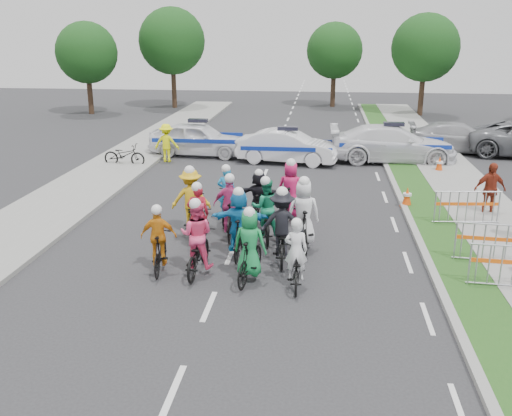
# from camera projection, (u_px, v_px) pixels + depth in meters

# --- Properties ---
(ground) EXTENTS (90.00, 90.00, 0.00)m
(ground) POSITION_uv_depth(u_px,v_px,m) (209.00, 307.00, 12.30)
(ground) COLOR #28282B
(ground) RESTS_ON ground
(curb_right) EXTENTS (0.20, 60.00, 0.12)m
(curb_right) POSITION_uv_depth(u_px,v_px,m) (416.00, 234.00, 16.45)
(curb_right) COLOR gray
(curb_right) RESTS_ON ground
(grass_strip) EXTENTS (1.20, 60.00, 0.11)m
(grass_strip) POSITION_uv_depth(u_px,v_px,m) (441.00, 236.00, 16.38)
(grass_strip) COLOR #184616
(grass_strip) RESTS_ON ground
(sidewalk_right) EXTENTS (2.40, 60.00, 0.13)m
(sidewalk_right) POSITION_uv_depth(u_px,v_px,m) (506.00, 238.00, 16.17)
(sidewalk_right) COLOR gray
(sidewalk_right) RESTS_ON ground
(sidewalk_left) EXTENTS (3.00, 60.00, 0.13)m
(sidewalk_left) POSITION_uv_depth(u_px,v_px,m) (35.00, 219.00, 17.74)
(sidewalk_left) COLOR gray
(sidewalk_left) RESTS_ON ground
(rider_0) EXTENTS (0.65, 1.69, 1.70)m
(rider_0) POSITION_uv_depth(u_px,v_px,m) (296.00, 263.00, 13.14)
(rider_0) COLOR black
(rider_0) RESTS_ON ground
(rider_1) EXTENTS (0.86, 1.83, 1.86)m
(rider_1) POSITION_uv_depth(u_px,v_px,m) (250.00, 252.00, 13.36)
(rider_1) COLOR black
(rider_1) RESTS_ON ground
(rider_2) EXTENTS (0.83, 1.92, 1.93)m
(rider_2) POSITION_uv_depth(u_px,v_px,m) (197.00, 245.00, 13.81)
(rider_2) COLOR black
(rider_2) RESTS_ON ground
(rider_3) EXTENTS (0.91, 1.70, 1.75)m
(rider_3) POSITION_uv_depth(u_px,v_px,m) (160.00, 245.00, 13.92)
(rider_3) COLOR black
(rider_3) RESTS_ON ground
(rider_4) EXTENTS (1.15, 2.01, 2.01)m
(rider_4) POSITION_uv_depth(u_px,v_px,m) (282.00, 233.00, 14.51)
(rider_4) COLOR black
(rider_4) RESTS_ON ground
(rider_5) EXTENTS (1.52, 1.82, 1.91)m
(rider_5) POSITION_uv_depth(u_px,v_px,m) (239.00, 227.00, 14.82)
(rider_5) COLOR black
(rider_5) RESTS_ON ground
(rider_6) EXTENTS (0.92, 1.93, 1.89)m
(rider_6) POSITION_uv_depth(u_px,v_px,m) (199.00, 226.00, 15.41)
(rider_6) COLOR black
(rider_6) RESTS_ON ground
(rider_7) EXTENTS (0.93, 2.01, 2.06)m
(rider_7) POSITION_uv_depth(u_px,v_px,m) (303.00, 221.00, 15.32)
(rider_7) COLOR black
(rider_7) RESTS_ON ground
(rider_8) EXTENTS (0.94, 1.93, 1.89)m
(rider_8) POSITION_uv_depth(u_px,v_px,m) (266.00, 216.00, 15.99)
(rider_8) COLOR black
(rider_8) RESTS_ON ground
(rider_9) EXTENTS (0.99, 1.85, 1.91)m
(rider_9) POSITION_uv_depth(u_px,v_px,m) (231.00, 213.00, 16.20)
(rider_9) COLOR black
(rider_9) RESTS_ON ground
(rider_10) EXTENTS (1.21, 2.08, 2.04)m
(rider_10) POSITION_uv_depth(u_px,v_px,m) (191.00, 207.00, 16.57)
(rider_10) COLOR black
(rider_10) RESTS_ON ground
(rider_11) EXTENTS (1.44, 1.71, 1.75)m
(rider_11) POSITION_uv_depth(u_px,v_px,m) (259.00, 201.00, 17.30)
(rider_11) COLOR black
(rider_11) RESTS_ON ground
(rider_12) EXTENTS (0.65, 1.81, 1.84)m
(rider_12) POSITION_uv_depth(u_px,v_px,m) (227.00, 203.00, 17.59)
(rider_12) COLOR black
(rider_12) RESTS_ON ground
(rider_13) EXTENTS (0.90, 1.96, 2.00)m
(rider_13) POSITION_uv_depth(u_px,v_px,m) (291.00, 197.00, 17.63)
(rider_13) COLOR black
(rider_13) RESTS_ON ground
(police_car_0) EXTENTS (4.75, 2.23, 1.57)m
(police_car_0) POSITION_uv_depth(u_px,v_px,m) (199.00, 139.00, 26.86)
(police_car_0) COLOR white
(police_car_0) RESTS_ON ground
(police_car_1) EXTENTS (4.65, 2.19, 1.47)m
(police_car_1) POSITION_uv_depth(u_px,v_px,m) (287.00, 147.00, 25.33)
(police_car_1) COLOR white
(police_car_1) RESTS_ON ground
(police_car_2) EXTENTS (5.65, 2.37, 1.63)m
(police_car_2) POSITION_uv_depth(u_px,v_px,m) (392.00, 144.00, 25.53)
(police_car_2) COLOR white
(police_car_2) RESTS_ON ground
(civilian_sedan) EXTENTS (4.98, 2.35, 1.40)m
(civilian_sedan) POSITION_uv_depth(u_px,v_px,m) (459.00, 138.00, 27.62)
(civilian_sedan) COLOR #A2A2A7
(civilian_sedan) RESTS_ON ground
(spectator_2) EXTENTS (1.09, 0.61, 1.75)m
(spectator_2) POSITION_uv_depth(u_px,v_px,m) (490.00, 190.00, 18.00)
(spectator_2) COLOR maroon
(spectator_2) RESTS_ON ground
(marshal_hiviz) EXTENTS (1.11, 0.65, 1.71)m
(marshal_hiviz) POSITION_uv_depth(u_px,v_px,m) (167.00, 143.00, 25.54)
(marshal_hiviz) COLOR #F5F90D
(marshal_hiviz) RESTS_ON ground
(barrier_1) EXTENTS (2.04, 0.67, 1.12)m
(barrier_1) POSITION_uv_depth(u_px,v_px,m) (495.00, 245.00, 14.26)
(barrier_1) COLOR #A5A8AD
(barrier_1) RESTS_ON ground
(barrier_2) EXTENTS (2.04, 0.70, 1.12)m
(barrier_2) POSITION_uv_depth(u_px,v_px,m) (467.00, 209.00, 17.14)
(barrier_2) COLOR #A5A8AD
(barrier_2) RESTS_ON ground
(cone_0) EXTENTS (0.40, 0.40, 0.70)m
(cone_0) POSITION_uv_depth(u_px,v_px,m) (407.00, 198.00, 19.06)
(cone_0) COLOR #F24C0C
(cone_0) RESTS_ON ground
(cone_1) EXTENTS (0.40, 0.40, 0.70)m
(cone_1) POSITION_uv_depth(u_px,v_px,m) (439.00, 165.00, 23.66)
(cone_1) COLOR #F24C0C
(cone_1) RESTS_ON ground
(parked_bike) EXTENTS (1.88, 0.74, 0.97)m
(parked_bike) POSITION_uv_depth(u_px,v_px,m) (124.00, 155.00, 24.84)
(parked_bike) COLOR black
(parked_bike) RESTS_ON ground
(tree_0) EXTENTS (4.20, 4.20, 6.30)m
(tree_0) POSITION_uv_depth(u_px,v_px,m) (87.00, 53.00, 39.14)
(tree_0) COLOR #382619
(tree_0) RESTS_ON ground
(tree_1) EXTENTS (4.55, 4.55, 6.82)m
(tree_1) POSITION_uv_depth(u_px,v_px,m) (425.00, 48.00, 38.37)
(tree_1) COLOR #382619
(tree_1) RESTS_ON ground
(tree_3) EXTENTS (4.90, 4.90, 7.35)m
(tree_3) POSITION_uv_depth(u_px,v_px,m) (172.00, 41.00, 42.16)
(tree_3) COLOR #382619
(tree_3) RESTS_ON ground
(tree_4) EXTENTS (4.20, 4.20, 6.30)m
(tree_4) POSITION_uv_depth(u_px,v_px,m) (335.00, 51.00, 42.93)
(tree_4) COLOR #382619
(tree_4) RESTS_ON ground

